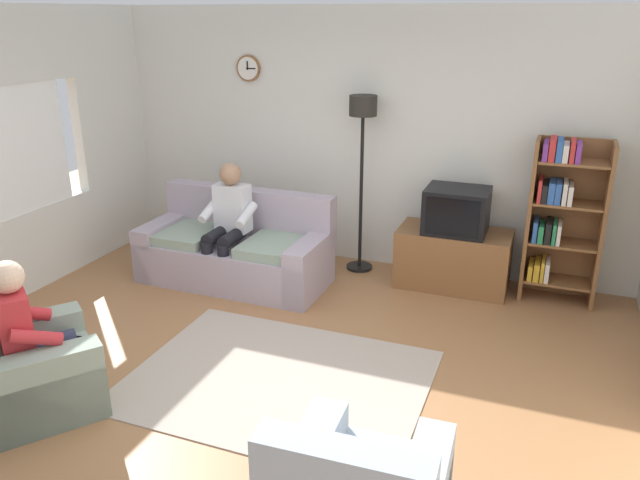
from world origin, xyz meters
name	(u,v)px	position (x,y,z in m)	size (l,w,h in m)	color
ground_plane	(260,379)	(0.00, 0.00, 0.00)	(12.00, 12.00, 0.00)	#9E6B42
back_wall_assembly	(367,140)	(0.00, 2.66, 1.35)	(6.20, 0.17, 2.70)	silver
couch	(236,251)	(-1.05, 1.60, 0.31)	(1.91, 0.90, 0.90)	#A899A8
tv_stand	(453,259)	(1.06, 2.25, 0.29)	(1.10, 0.56, 0.59)	brown
tv	(456,210)	(1.06, 2.23, 0.81)	(0.60, 0.49, 0.44)	black
bookshelf	(560,215)	(2.00, 2.32, 0.85)	(0.68, 0.36, 1.57)	brown
floor_lamp	(362,136)	(0.04, 2.35, 1.45)	(0.28, 0.28, 1.85)	black
armchair_near_window	(24,373)	(-1.33, -0.93, 0.29)	(1.17, 1.18, 0.90)	gray
area_rug	(278,380)	(0.14, 0.03, 0.01)	(2.20, 1.70, 0.01)	#AD9E8E
person_on_couch	(228,219)	(-1.07, 1.49, 0.70)	(0.51, 0.54, 1.24)	silver
person_in_left_armchair	(31,329)	(-1.28, -0.86, 0.60)	(0.62, 0.64, 1.12)	red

